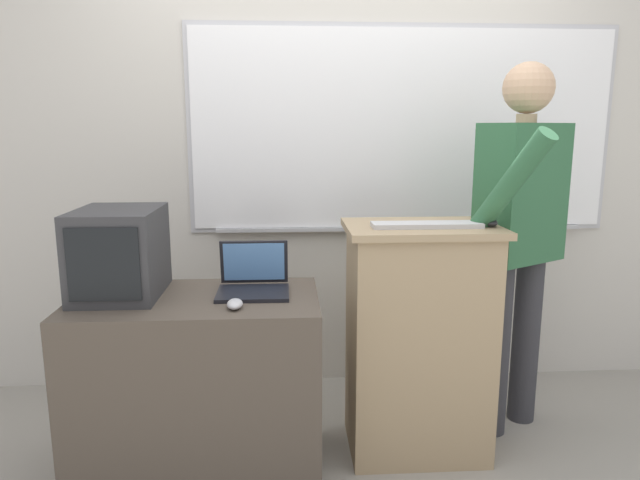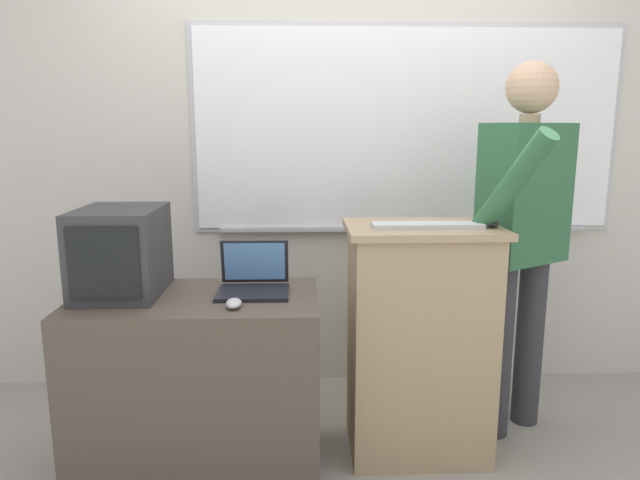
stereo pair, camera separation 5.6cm
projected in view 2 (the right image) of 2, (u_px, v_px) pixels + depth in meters
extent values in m
cube|color=beige|center=(337.00, 145.00, 3.15)|extent=(6.40, 0.12, 2.70)
cube|color=#B7B7BC|center=(407.00, 130.00, 3.08)|extent=(2.32, 0.02, 1.11)
cube|color=white|center=(407.00, 130.00, 3.08)|extent=(2.27, 0.02, 1.06)
cube|color=#B7B7BC|center=(404.00, 229.00, 3.17)|extent=(2.04, 0.04, 0.02)
cube|color=tan|center=(419.00, 344.00, 2.53)|extent=(0.60, 0.42, 1.01)
cube|color=tan|center=(423.00, 229.00, 2.43)|extent=(0.65, 0.45, 0.03)
cube|color=#4C4238|center=(199.00, 384.00, 2.40)|extent=(1.00, 0.57, 0.77)
cylinder|color=#333338|center=(498.00, 351.00, 2.67)|extent=(0.13, 0.13, 0.84)
cylinder|color=#333338|center=(529.00, 342.00, 2.79)|extent=(0.13, 0.13, 0.84)
cube|color=#2D603D|center=(525.00, 194.00, 2.59)|extent=(0.46, 0.39, 0.63)
cylinder|color=tan|center=(530.00, 118.00, 2.52)|extent=(0.09, 0.09, 0.04)
sphere|color=tan|center=(532.00, 87.00, 2.50)|extent=(0.23, 0.23, 0.23)
cylinder|color=#2D603D|center=(506.00, 192.00, 2.28)|extent=(0.29, 0.42, 0.52)
cylinder|color=#2D603D|center=(556.00, 196.00, 2.71)|extent=(0.08, 0.08, 0.60)
cube|color=black|center=(253.00, 293.00, 2.34)|extent=(0.29, 0.23, 0.02)
cube|color=black|center=(255.00, 261.00, 2.45)|extent=(0.29, 0.04, 0.19)
cube|color=#598CCC|center=(255.00, 261.00, 2.44)|extent=(0.26, 0.03, 0.17)
cube|color=silver|center=(427.00, 225.00, 2.37)|extent=(0.46, 0.11, 0.02)
ellipsoid|color=#BCBCC1|center=(234.00, 303.00, 2.17)|extent=(0.06, 0.10, 0.03)
ellipsoid|color=black|center=(491.00, 223.00, 2.38)|extent=(0.06, 0.10, 0.03)
cube|color=#333335|center=(121.00, 251.00, 2.33)|extent=(0.33, 0.42, 0.36)
cube|color=black|center=(104.00, 264.00, 2.12)|extent=(0.27, 0.01, 0.28)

